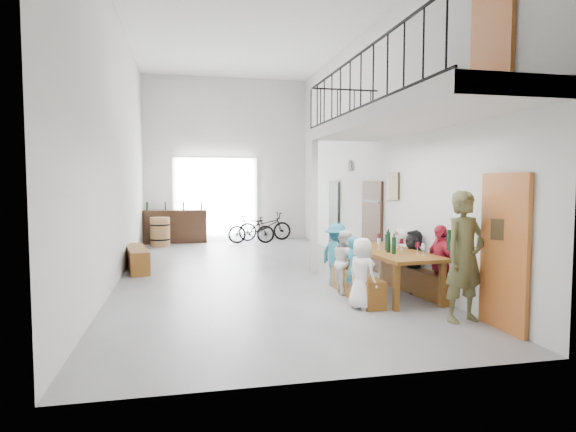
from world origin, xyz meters
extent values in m
plane|color=slate|center=(0.00, 0.00, 0.00)|extent=(12.00, 12.00, 0.00)
plane|color=white|center=(0.00, 6.00, 2.75)|extent=(5.50, 0.00, 5.50)
plane|color=white|center=(0.00, -6.00, 2.75)|extent=(5.50, 0.00, 5.50)
plane|color=white|center=(-2.75, 0.00, 2.75)|extent=(0.00, 12.00, 12.00)
plane|color=white|center=(2.75, 0.00, 2.75)|extent=(0.00, 12.00, 12.00)
plane|color=white|center=(0.00, 0.00, 5.50)|extent=(12.00, 12.00, 0.00)
cube|color=white|center=(-0.40, 5.94, 1.40)|extent=(2.80, 0.08, 2.80)
cube|color=#A75522|center=(2.70, -4.90, 1.05)|extent=(0.06, 0.95, 2.10)
cube|color=#3C2413|center=(2.70, -0.30, 1.00)|extent=(0.06, 1.10, 2.00)
cube|color=#283229|center=(2.70, 2.50, 1.00)|extent=(0.06, 0.80, 2.00)
cube|color=#A75522|center=(2.70, -4.50, 4.10)|extent=(0.06, 0.90, 1.95)
cube|color=#382B16|center=(2.72, -1.40, 1.90)|extent=(0.04, 0.45, 0.55)
cylinder|color=white|center=(2.71, 1.20, 2.40)|extent=(0.04, 0.28, 0.28)
cube|color=silver|center=(2.00, -3.20, 3.00)|extent=(1.50, 5.60, 0.25)
cube|color=black|center=(1.27, -3.20, 3.98)|extent=(0.03, 5.60, 0.03)
cube|color=black|center=(1.27, -3.20, 3.15)|extent=(0.03, 5.60, 0.03)
cube|color=black|center=(2.00, -0.42, 3.98)|extent=(1.50, 0.03, 0.03)
cube|color=silver|center=(1.30, -0.45, 1.44)|extent=(0.14, 0.14, 2.88)
cube|color=brown|center=(2.05, -2.68, 0.76)|extent=(1.13, 2.41, 0.06)
cube|color=brown|center=(1.72, -3.72, 0.36)|extent=(0.09, 0.09, 0.73)
cube|color=brown|center=(2.53, -3.66, 0.36)|extent=(0.09, 0.09, 0.73)
cube|color=brown|center=(1.58, -1.70, 0.36)|extent=(0.09, 0.09, 0.73)
cube|color=brown|center=(2.38, -1.65, 0.36)|extent=(0.09, 0.09, 0.73)
cube|color=brown|center=(1.43, -2.73, 0.22)|extent=(0.31, 1.94, 0.45)
cube|color=brown|center=(2.57, -2.70, 0.23)|extent=(0.50, 1.97, 0.45)
cylinder|color=black|center=(1.94, -3.12, 0.97)|extent=(0.07, 0.07, 0.35)
cylinder|color=black|center=(1.93, -2.94, 0.97)|extent=(0.07, 0.07, 0.35)
cylinder|color=black|center=(2.02, -2.69, 0.97)|extent=(0.07, 0.07, 0.35)
cylinder|color=black|center=(2.19, -2.34, 0.97)|extent=(0.07, 0.07, 0.35)
cube|color=brown|center=(-2.50, 0.77, 0.25)|extent=(0.70, 1.85, 0.51)
cylinder|color=olive|center=(-2.18, 4.76, 0.45)|extent=(0.60, 0.60, 0.90)
cylinder|color=black|center=(-2.18, 4.76, 0.23)|extent=(0.61, 0.61, 0.05)
cylinder|color=black|center=(-2.18, 4.76, 0.68)|extent=(0.61, 0.61, 0.05)
cube|color=#3C2413|center=(-1.75, 5.65, 0.53)|extent=(2.04, 0.63, 1.07)
cylinder|color=black|center=(-2.61, 5.57, 1.21)|extent=(0.06, 0.06, 0.28)
cylinder|color=black|center=(-2.04, 5.66, 1.21)|extent=(0.06, 0.06, 0.28)
cylinder|color=black|center=(-1.46, 5.62, 1.21)|extent=(0.06, 0.06, 0.28)
cylinder|color=black|center=(-0.89, 5.67, 1.21)|extent=(0.06, 0.06, 0.28)
imported|color=white|center=(1.26, -3.48, 0.56)|extent=(0.54, 0.64, 1.12)
imported|color=teal|center=(1.35, -2.83, 0.53)|extent=(0.32, 0.43, 1.06)
imported|color=white|center=(1.36, -2.38, 0.56)|extent=(0.47, 0.58, 1.13)
imported|color=teal|center=(1.38, -1.81, 0.60)|extent=(0.70, 0.89, 1.20)
imported|color=#B71F35|center=(2.67, -3.33, 0.64)|extent=(0.37, 0.77, 1.28)
imported|color=black|center=(2.56, -2.62, 0.57)|extent=(0.48, 1.09, 1.13)
imported|color=white|center=(2.66, -1.90, 0.55)|extent=(0.37, 0.55, 1.10)
imported|color=brown|center=(2.42, -4.43, 0.93)|extent=(0.76, 0.59, 1.86)
imported|color=#1A4916|center=(2.45, 0.52, 0.19)|extent=(0.44, 0.41, 0.38)
imported|color=black|center=(1.23, 5.60, 0.48)|extent=(1.88, 0.82, 0.96)
imported|color=black|center=(0.67, 4.92, 0.45)|extent=(1.54, 0.57, 0.91)
camera|label=1|loc=(-1.44, -10.48, 1.98)|focal=30.00mm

